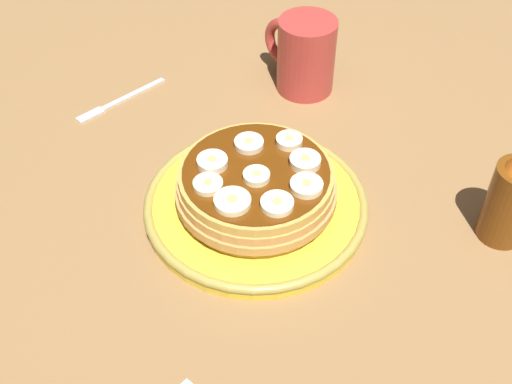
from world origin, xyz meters
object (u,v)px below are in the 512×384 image
object	(u,v)px
plate	(256,205)
banana_slice_0	(256,176)
banana_slice_5	(212,162)
banana_slice_7	(232,202)
banana_slice_2	(208,185)
pancake_stack	(255,186)
banana_slice_4	(305,162)
banana_slice_6	(306,186)
fork	(117,101)
banana_slice_1	(277,204)
syrup_bottle	(512,197)
banana_slice_8	(289,141)
coffee_mug	(304,53)
banana_slice_3	(249,144)

from	to	relation	value
plate	banana_slice_0	bearing A→B (deg)	138.61
banana_slice_5	banana_slice_7	distance (cm)	5.90
banana_slice_2	pancake_stack	bearing A→B (deg)	-107.29
pancake_stack	banana_slice_0	world-z (taller)	banana_slice_0
pancake_stack	banana_slice_2	distance (cm)	5.69
banana_slice_4	banana_slice_5	world-z (taller)	same
banana_slice_6	fork	size ratio (longest dim) A/B	0.25
banana_slice_1	banana_slice_5	size ratio (longest dim) A/B	1.02
banana_slice_0	syrup_bottle	xyz separation A→B (cm)	(-18.69, -16.65, -0.87)
banana_slice_6	banana_slice_4	bearing A→B (deg)	-44.60
banana_slice_4	fork	distance (cm)	29.50
banana_slice_6	banana_slice_0	bearing A→B (deg)	30.49
banana_slice_0	banana_slice_6	xyz separation A→B (cm)	(-4.35, -2.56, 0.02)
banana_slice_2	banana_slice_8	world-z (taller)	banana_slice_8
banana_slice_8	syrup_bottle	world-z (taller)	syrup_bottle
banana_slice_0	coffee_mug	size ratio (longest dim) A/B	0.25
plate	fork	bearing A→B (deg)	-0.53
banana_slice_2	banana_slice_4	world-z (taller)	banana_slice_4
banana_slice_1	banana_slice_8	distance (cm)	9.24
banana_slice_2	banana_slice_4	distance (cm)	10.17
banana_slice_3	banana_slice_4	distance (cm)	6.38
banana_slice_3	fork	bearing A→B (deg)	4.79
banana_slice_4	pancake_stack	bearing A→B (deg)	57.01
pancake_stack	banana_slice_8	distance (cm)	6.00
plate	banana_slice_2	xyz separation A→B (cm)	(1.61, 4.93, 5.10)
banana_slice_7	pancake_stack	bearing A→B (deg)	-68.70
banana_slice_3	banana_slice_1	bearing A→B (deg)	153.64
banana_slice_0	banana_slice_3	size ratio (longest dim) A/B	0.87
coffee_mug	fork	size ratio (longest dim) A/B	0.83
banana_slice_6	fork	world-z (taller)	banana_slice_6
banana_slice_0	banana_slice_5	world-z (taller)	banana_slice_5
banana_slice_6	pancake_stack	bearing A→B (deg)	19.35
banana_slice_1	banana_slice_8	xyz separation A→B (cm)	(5.59, -7.36, 0.05)
banana_slice_6	banana_slice_8	distance (cm)	6.85
plate	banana_slice_5	distance (cm)	6.88
banana_slice_8	fork	size ratio (longest dim) A/B	0.21
banana_slice_1	banana_slice_7	world-z (taller)	same
banana_slice_0	banana_slice_1	xyz separation A→B (cm)	(-4.10, 1.22, -0.01)
banana_slice_3	banana_slice_7	world-z (taller)	same
pancake_stack	banana_slice_7	size ratio (longest dim) A/B	4.70
pancake_stack	coffee_mug	distance (cm)	23.39
banana_slice_7	coffee_mug	world-z (taller)	coffee_mug
banana_slice_2	banana_slice_3	size ratio (longest dim) A/B	0.96
plate	pancake_stack	bearing A→B (deg)	9.62
banana_slice_8	banana_slice_6	bearing A→B (deg)	148.49
banana_slice_5	banana_slice_3	bearing A→B (deg)	-94.68
banana_slice_1	banana_slice_8	world-z (taller)	same
banana_slice_7	banana_slice_8	xyz separation A→B (cm)	(2.44, -10.21, 0.04)
banana_slice_2	syrup_bottle	bearing A→B (deg)	-135.37
banana_slice_6	plate	bearing A→B (deg)	19.49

